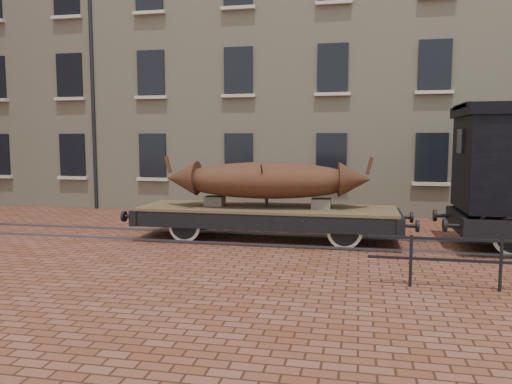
# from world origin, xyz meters

# --- Properties ---
(ground) EXTENTS (90.00, 90.00, 0.00)m
(ground) POSITION_xyz_m (0.00, 0.00, 0.00)
(ground) COLOR #582E1C
(warehouse_cream) EXTENTS (40.00, 10.19, 14.00)m
(warehouse_cream) POSITION_xyz_m (3.00, 9.99, 7.00)
(warehouse_cream) COLOR #B8AF8F
(warehouse_cream) RESTS_ON ground
(rail_track) EXTENTS (30.00, 1.52, 0.06)m
(rail_track) POSITION_xyz_m (0.00, 0.00, 0.03)
(rail_track) COLOR #59595E
(rail_track) RESTS_ON ground
(flatcar_wagon) EXTENTS (7.99, 2.17, 1.21)m
(flatcar_wagon) POSITION_xyz_m (-0.50, -0.00, 0.75)
(flatcar_wagon) COLOR #483A24
(flatcar_wagon) RESTS_ON ground
(iron_boat) EXTENTS (5.77, 2.06, 1.42)m
(iron_boat) POSITION_xyz_m (-0.51, 0.00, 1.69)
(iron_boat) COLOR #4D2613
(iron_boat) RESTS_ON flatcar_wagon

